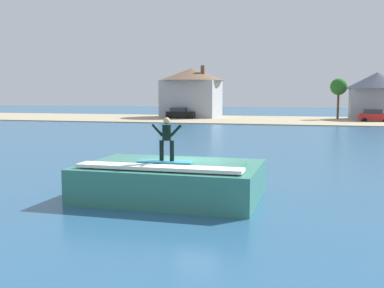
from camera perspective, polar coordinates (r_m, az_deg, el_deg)
name	(u,v)px	position (r m, az deg, el deg)	size (l,w,h in m)	color
ground_plane	(190,192)	(18.36, -0.29, -6.05)	(260.00, 260.00, 0.00)	#29587E
wave_crest	(171,180)	(17.29, -2.63, -4.53)	(6.61, 4.59, 1.44)	#367E6B
surfboard	(165,162)	(16.53, -3.42, -2.24)	(2.03, 0.52, 0.06)	#33A5CC
surfer	(167,137)	(16.47, -3.19, 0.92)	(1.15, 0.32, 1.58)	black
shoreline_bank	(283,120)	(71.13, 11.35, 2.97)	(120.00, 23.14, 0.12)	tan
car_near_shore	(180,113)	(73.54, -1.48, 3.88)	(4.55, 2.20, 1.86)	black
car_far_shore	(374,116)	(70.14, 21.87, 3.33)	(4.44, 2.19, 1.86)	red
house_with_chimney	(192,90)	(77.86, -0.06, 6.75)	(11.26, 11.26, 8.74)	#9EA3AD
house_gabled_white	(377,92)	(76.02, 22.14, 6.04)	(9.70, 9.70, 7.36)	#9EA3AD
tree_tall_bare	(339,87)	(74.64, 17.90, 6.78)	(2.57, 2.57, 6.44)	brown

